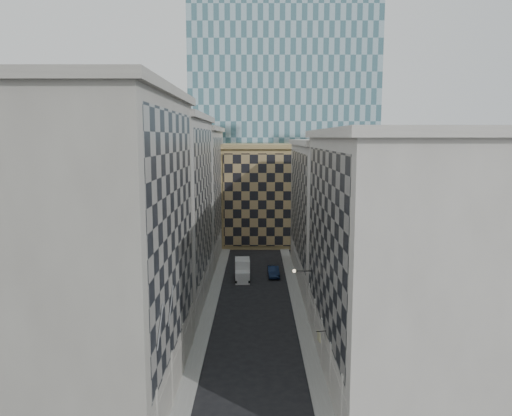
{
  "coord_description": "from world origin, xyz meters",
  "views": [
    {
      "loc": [
        0.3,
        -26.54,
        20.0
      ],
      "look_at": [
        0.23,
        13.17,
        14.37
      ],
      "focal_mm": 35.0,
      "sensor_mm": 36.0,
      "label": 1
    }
  ],
  "objects": [
    {
      "name": "sidewalk_west",
      "position": [
        -5.25,
        30.0,
        0.07
      ],
      "size": [
        1.5,
        100.0,
        0.15
      ],
      "primitive_type": "cube",
      "color": "gray",
      "rests_on": "ground"
    },
    {
      "name": "sidewalk_east",
      "position": [
        5.25,
        30.0,
        0.07
      ],
      "size": [
        1.5,
        100.0,
        0.15
      ],
      "primitive_type": "cube",
      "color": "gray",
      "rests_on": "ground"
    },
    {
      "name": "bldg_left_a",
      "position": [
        -10.88,
        11.0,
        11.82
      ],
      "size": [
        10.8,
        22.8,
        23.7
      ],
      "color": "gray",
      "rests_on": "ground"
    },
    {
      "name": "bldg_left_b",
      "position": [
        -10.88,
        33.0,
        11.32
      ],
      "size": [
        10.8,
        22.8,
        22.7
      ],
      "color": "gray",
      "rests_on": "ground"
    },
    {
      "name": "bldg_left_c",
      "position": [
        -10.88,
        55.0,
        10.83
      ],
      "size": [
        10.8,
        22.8,
        21.7
      ],
      "color": "gray",
      "rests_on": "ground"
    },
    {
      "name": "bldg_right_a",
      "position": [
        10.88,
        15.0,
        10.32
      ],
      "size": [
        10.8,
        26.8,
        20.7
      ],
      "color": "#B5B0A6",
      "rests_on": "ground"
    },
    {
      "name": "bldg_right_b",
      "position": [
        10.89,
        42.0,
        9.85
      ],
      "size": [
        10.8,
        28.8,
        19.7
      ],
      "color": "#B5B0A6",
      "rests_on": "ground"
    },
    {
      "name": "tan_block",
      "position": [
        2.0,
        67.9,
        9.44
      ],
      "size": [
        16.8,
        14.8,
        18.8
      ],
      "color": "#9C8752",
      "rests_on": "ground"
    },
    {
      "name": "church_tower",
      "position": [
        0.0,
        82.0,
        26.95
      ],
      "size": [
        7.2,
        7.2,
        51.5
      ],
      "color": "#322C27",
      "rests_on": "ground"
    },
    {
      "name": "flagpoles_left",
      "position": [
        -5.9,
        6.0,
        8.0
      ],
      "size": [
        0.1,
        6.33,
        2.33
      ],
      "color": "gray",
      "rests_on": "ground"
    },
    {
      "name": "bracket_lamp",
      "position": [
        4.38,
        24.0,
        6.2
      ],
      "size": [
        1.98,
        0.36,
        0.36
      ],
      "color": "black",
      "rests_on": "ground"
    },
    {
      "name": "box_truck",
      "position": [
        -1.75,
        42.25,
        1.22
      ],
      "size": [
        2.27,
        5.18,
        2.8
      ],
      "rotation": [
        0.0,
        0.0,
        0.04
      ],
      "color": "silver",
      "rests_on": "ground"
    },
    {
      "name": "dark_car",
      "position": [
        2.69,
        43.71,
        0.75
      ],
      "size": [
        1.72,
        4.59,
        1.5
      ],
      "primitive_type": "imported",
      "rotation": [
        0.0,
        0.0,
        0.03
      ],
      "color": "#0E1A35",
      "rests_on": "ground"
    },
    {
      "name": "shop_sign",
      "position": [
        5.41,
        12.5,
        3.83
      ],
      "size": [
        0.91,
        0.8,
        0.89
      ],
      "rotation": [
        0.0,
        0.0,
        0.18
      ],
      "color": "black",
      "rests_on": "ground"
    }
  ]
}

